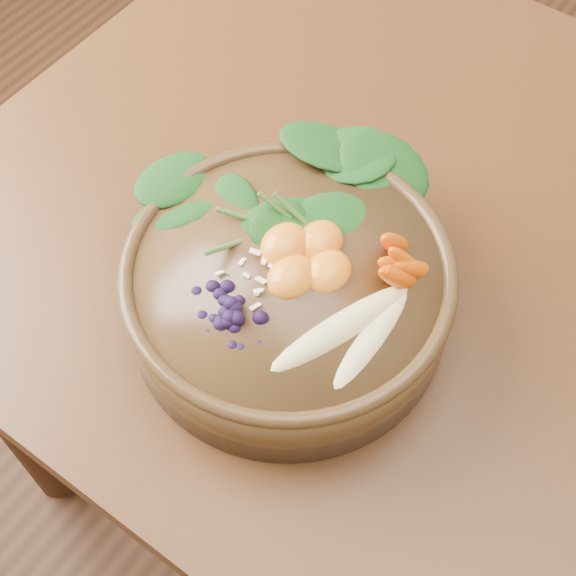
% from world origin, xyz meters
% --- Properties ---
extents(ground, '(4.00, 4.00, 0.00)m').
position_xyz_m(ground, '(0.00, 0.00, 0.00)').
color(ground, '#381E0F').
rests_on(ground, ground).
extents(stoneware_bowl, '(0.41, 0.41, 0.09)m').
position_xyz_m(stoneware_bowl, '(-0.32, -0.18, 0.79)').
color(stoneware_bowl, '#442F19').
rests_on(stoneware_bowl, dining_table).
extents(kale_heap, '(0.26, 0.25, 0.05)m').
position_xyz_m(kale_heap, '(-0.35, -0.10, 0.86)').
color(kale_heap, '#174915').
rests_on(kale_heap, stoneware_bowl).
extents(carrot_cluster, '(0.08, 0.08, 0.09)m').
position_xyz_m(carrot_cluster, '(-0.24, -0.11, 0.89)').
color(carrot_cluster, '#E55300').
rests_on(carrot_cluster, stoneware_bowl).
extents(banana_halves, '(0.09, 0.18, 0.03)m').
position_xyz_m(banana_halves, '(-0.22, -0.20, 0.86)').
color(banana_halves, '#E0CC84').
rests_on(banana_halves, stoneware_bowl).
extents(mandarin_cluster, '(0.12, 0.13, 0.04)m').
position_xyz_m(mandarin_cluster, '(-0.31, -0.16, 0.86)').
color(mandarin_cluster, orange).
rests_on(mandarin_cluster, stoneware_bowl).
extents(blueberry_pile, '(0.18, 0.15, 0.05)m').
position_xyz_m(blueberry_pile, '(-0.33, -0.25, 0.86)').
color(blueberry_pile, black).
rests_on(blueberry_pile, stoneware_bowl).
extents(coconut_flakes, '(0.12, 0.11, 0.01)m').
position_xyz_m(coconut_flakes, '(-0.32, -0.20, 0.84)').
color(coconut_flakes, white).
rests_on(coconut_flakes, stoneware_bowl).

